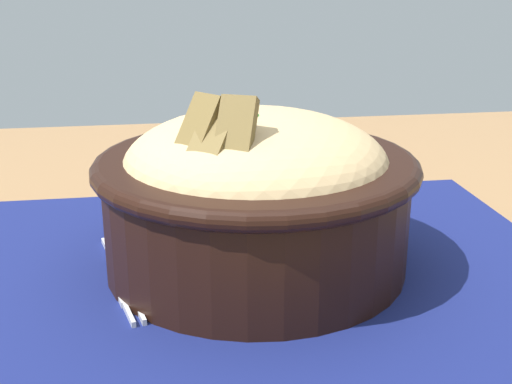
# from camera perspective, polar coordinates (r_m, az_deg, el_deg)

# --- Properties ---
(table) EXTENTS (1.22, 0.88, 0.73)m
(table) POSITION_cam_1_polar(r_m,az_deg,el_deg) (0.47, -2.22, -14.44)
(table) COLOR olive
(table) RESTS_ON ground_plane
(placemat) EXTENTS (0.45, 0.33, 0.00)m
(placemat) POSITION_cam_1_polar(r_m,az_deg,el_deg) (0.43, -1.60, -7.20)
(placemat) COLOR #11194C
(placemat) RESTS_ON table
(bowl) EXTENTS (0.23, 0.23, 0.12)m
(bowl) POSITION_cam_1_polar(r_m,az_deg,el_deg) (0.42, -0.03, 0.25)
(bowl) COLOR black
(bowl) RESTS_ON placemat
(fork) EXTENTS (0.04, 0.12, 0.00)m
(fork) POSITION_cam_1_polar(r_m,az_deg,el_deg) (0.42, -10.85, -7.36)
(fork) COLOR #BCBCBC
(fork) RESTS_ON placemat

